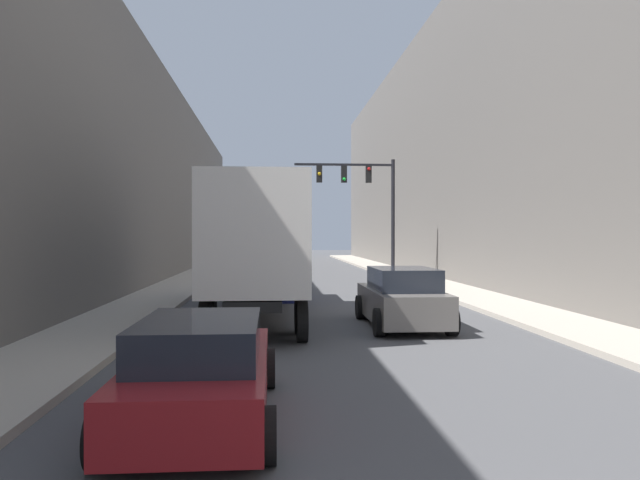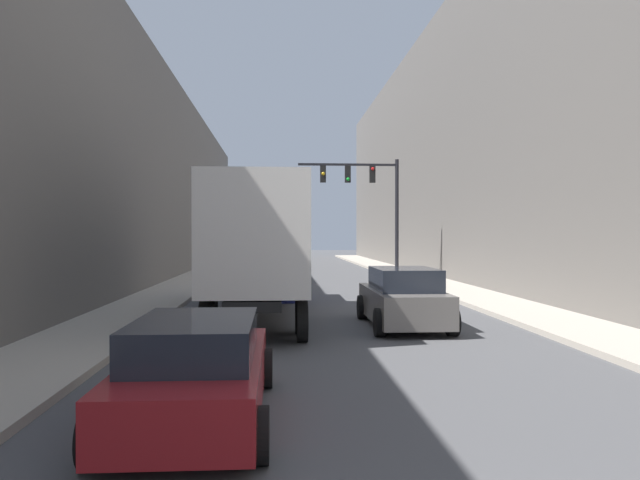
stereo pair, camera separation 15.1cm
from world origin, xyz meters
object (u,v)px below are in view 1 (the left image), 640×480
(semi_truck, at_px, (258,245))
(traffic_signal_gantry, at_px, (367,195))
(sedan_car, at_px, (201,371))
(suv_car, at_px, (402,299))

(semi_truck, distance_m, traffic_signal_gantry, 15.12)
(semi_truck, relative_size, sedan_car, 2.61)
(suv_car, xyz_separation_m, traffic_signal_gantry, (1.58, 16.43, 3.88))
(sedan_car, xyz_separation_m, suv_car, (4.48, 8.26, 0.10))
(semi_truck, distance_m, sedan_car, 10.95)
(suv_car, relative_size, traffic_signal_gantry, 0.69)
(semi_truck, bearing_deg, suv_car, -33.05)
(traffic_signal_gantry, bearing_deg, semi_truck, -111.75)
(sedan_car, relative_size, suv_car, 1.04)
(semi_truck, xyz_separation_m, traffic_signal_gantry, (5.53, 13.86, 2.46))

